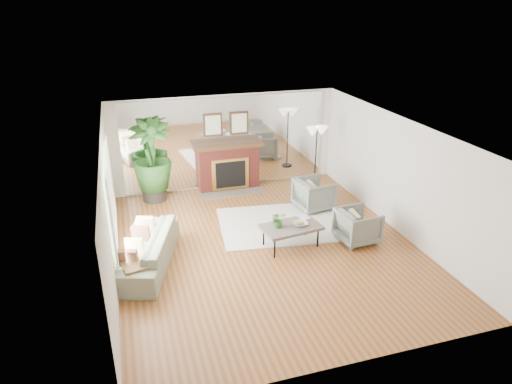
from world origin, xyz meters
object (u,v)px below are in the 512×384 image
object	(u,v)px
armchair_front	(358,226)
potted_ficus	(151,158)
sofa	(145,250)
armchair_back	(314,194)
side_table	(136,268)
floor_lamp	(317,137)
fireplace	(229,166)
coffee_table	(291,228)

from	to	relation	value
armchair_front	potted_ficus	world-z (taller)	potted_ficus
sofa	armchair_back	bearing A→B (deg)	127.01
side_table	floor_lamp	bearing A→B (deg)	33.66
fireplace	potted_ficus	distance (m)	2.05
armchair_front	floor_lamp	bearing A→B (deg)	-9.44
sofa	side_table	xyz separation A→B (m)	(-0.20, -0.75, 0.10)
coffee_table	side_table	bearing A→B (deg)	-168.86
fireplace	potted_ficus	world-z (taller)	potted_ficus
side_table	armchair_front	bearing A→B (deg)	5.38
coffee_table	armchair_back	size ratio (longest dim) A/B	1.55
fireplace	armchair_front	size ratio (longest dim) A/B	2.58
fireplace	side_table	distance (m)	4.83
floor_lamp	armchair_front	bearing A→B (deg)	-94.45
coffee_table	sofa	world-z (taller)	sofa
fireplace	armchair_front	world-z (taller)	fireplace
fireplace	armchair_back	distance (m)	2.50
coffee_table	potted_ficus	bearing A→B (deg)	127.27
coffee_table	potted_ficus	world-z (taller)	potted_ficus
coffee_table	armchair_back	xyz separation A→B (m)	(1.21, 1.58, -0.06)
side_table	potted_ficus	world-z (taller)	potted_ficus
side_table	fireplace	bearing A→B (deg)	56.65
fireplace	side_table	bearing A→B (deg)	-123.35
sofa	armchair_back	xyz separation A→B (m)	(4.14, 1.45, 0.04)
armchair_front	potted_ficus	bearing A→B (deg)	43.63
armchair_front	side_table	world-z (taller)	armchair_front
coffee_table	armchair_front	size ratio (longest dim) A/B	1.63
potted_ficus	sofa	bearing A→B (deg)	-98.31
coffee_table	sofa	size ratio (longest dim) A/B	0.56
armchair_front	potted_ficus	xyz separation A→B (m)	(-3.90, 3.44, 0.75)
side_table	potted_ficus	size ratio (longest dim) A/B	0.26
sofa	side_table	size ratio (longest dim) A/B	4.24
armchair_back	potted_ficus	xyz separation A→B (m)	(-3.68, 1.67, 0.73)
fireplace	armchair_front	bearing A→B (deg)	-62.05
fireplace	floor_lamp	world-z (taller)	fireplace
fireplace	side_table	size ratio (longest dim) A/B	3.77
armchair_front	side_table	bearing A→B (deg)	90.39
armchair_back	coffee_table	bearing A→B (deg)	134.22
sofa	floor_lamp	world-z (taller)	floor_lamp
fireplace	floor_lamp	xyz separation A→B (m)	(2.12, -0.85, 0.85)
armchair_back	armchair_front	xyz separation A→B (m)	(0.22, -1.77, -0.02)
coffee_table	sofa	xyz separation A→B (m)	(-2.93, 0.13, -0.10)
sofa	potted_ficus	distance (m)	3.25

